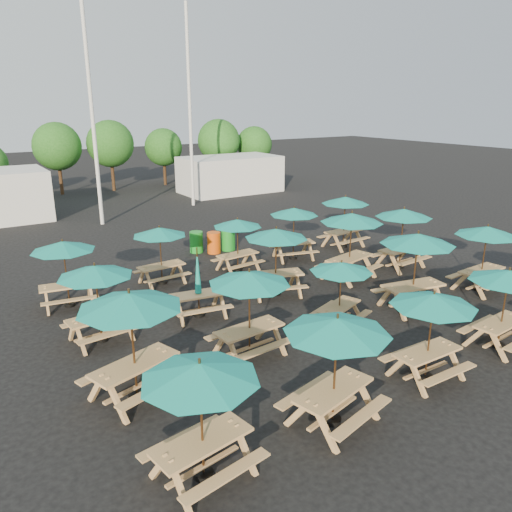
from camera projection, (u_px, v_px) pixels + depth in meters
ground at (279, 297)px, 17.21m from camera, size 120.00×120.00×0.00m
picnic_unit_0 at (200, 378)px, 8.41m from camera, size 2.40×2.40×2.32m
picnic_unit_1 at (130, 307)px, 10.78m from camera, size 2.91×2.91×2.57m
picnic_unit_2 at (95, 275)px, 13.52m from camera, size 2.23×2.23×2.26m
picnic_unit_3 at (63, 250)px, 15.91m from camera, size 2.30×2.30×2.24m
picnic_unit_4 at (337, 332)px, 9.90m from camera, size 2.63×2.63×2.42m
picnic_unit_5 at (249, 283)px, 12.71m from camera, size 2.30×2.30×2.37m
picnic_unit_6 at (198, 288)px, 15.46m from camera, size 1.98×1.79×2.25m
picnic_unit_7 at (160, 235)px, 17.96m from camera, size 2.06×2.06×2.16m
picnic_unit_8 at (433, 305)px, 11.63m from camera, size 2.03×2.03×2.23m
picnic_unit_9 at (341, 271)px, 14.47m from camera, size 2.35×2.35×2.04m
picnic_unit_10 at (276, 237)px, 16.86m from camera, size 2.73×2.73×2.39m
picnic_unit_11 at (237, 226)px, 19.37m from camera, size 2.08×2.08×2.12m
picnic_unit_12 at (508, 280)px, 13.18m from camera, size 2.18×2.18×2.25m
picnic_unit_13 at (417, 244)px, 15.57m from camera, size 2.69×2.69×2.57m
picnic_unit_14 at (352, 222)px, 18.38m from camera, size 2.73×2.73×2.57m
picnic_unit_15 at (294, 214)px, 20.82m from camera, size 2.49×2.49×2.25m
picnic_unit_17 at (487, 235)px, 17.25m from camera, size 2.25×2.25×2.37m
picnic_unit_18 at (404, 217)px, 19.66m from camera, size 2.35×2.35×2.45m
picnic_unit_19 at (345, 203)px, 22.52m from camera, size 2.32×2.32×2.38m
waste_bin_0 at (196, 242)px, 22.20m from camera, size 0.59×0.59×0.94m
waste_bin_1 at (214, 243)px, 22.10m from camera, size 0.59×0.59×0.94m
waste_bin_2 at (229, 240)px, 22.56m from camera, size 0.59×0.59×0.94m
waste_bin_3 at (228, 240)px, 22.51m from camera, size 0.59×0.59×0.94m
mast_0 at (92, 111)px, 25.62m from camera, size 0.20×0.20×12.00m
mast_1 at (190, 109)px, 30.59m from camera, size 0.20×0.20×12.00m
event_tent_1 at (230, 174)px, 36.72m from camera, size 7.00×4.00×2.60m
tree_3 at (57, 146)px, 35.12m from camera, size 3.36×3.36×5.09m
tree_4 at (110, 144)px, 36.63m from camera, size 3.41×3.41×5.17m
tree_5 at (163, 147)px, 39.34m from camera, size 2.94×2.94×4.45m
tree_6 at (219, 141)px, 39.85m from camera, size 3.38×3.38×5.13m
tree_7 at (254, 144)px, 41.76m from camera, size 2.95×2.95×4.48m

